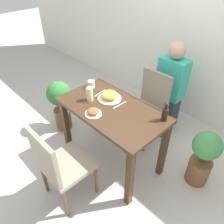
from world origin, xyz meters
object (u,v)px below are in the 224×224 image
at_px(food_plate, 109,96).
at_px(potted_plant_left, 60,101).
at_px(person_figure, 171,87).
at_px(sauce_bottle, 165,114).
at_px(chair_near, 59,164).
at_px(drink_cup, 91,84).
at_px(chair_far, 149,104).
at_px(juice_glass, 90,94).
at_px(side_plate, 93,112).
at_px(potted_plant_right, 203,156).

xyz_separation_m(food_plate, potted_plant_left, (-0.77, -0.16, -0.37)).
bearing_deg(person_figure, sauce_bottle, -61.49).
xyz_separation_m(chair_near, food_plate, (-0.15, 0.75, 0.31)).
distance_m(drink_cup, sauce_bottle, 0.91).
bearing_deg(drink_cup, person_figure, 63.34).
distance_m(chair_far, potted_plant_left, 1.13).
xyz_separation_m(juice_glass, potted_plant_left, (-0.64, 0.00, -0.41)).
height_order(chair_far, sauce_bottle, sauce_bottle).
bearing_deg(chair_near, drink_cup, -59.29).
bearing_deg(side_plate, sauce_bottle, 38.93).
relative_size(chair_far, side_plate, 5.46).
bearing_deg(food_plate, chair_far, 78.31).
xyz_separation_m(chair_far, sauce_bottle, (0.48, -0.43, 0.34)).
height_order(chair_near, drink_cup, chair_near).
bearing_deg(side_plate, potted_plant_left, 171.08).
xyz_separation_m(drink_cup, person_figure, (0.46, 0.92, -0.22)).
relative_size(drink_cup, potted_plant_left, 0.11).
bearing_deg(potted_plant_right, side_plate, -142.67).
distance_m(food_plate, side_plate, 0.30).
height_order(sauce_bottle, person_figure, person_figure).
bearing_deg(chair_near, juice_glass, -65.58).
bearing_deg(side_plate, person_figure, 86.95).
height_order(chair_far, potted_plant_right, chair_far).
height_order(chair_near, sauce_bottle, sauce_bottle).
bearing_deg(person_figure, juice_glass, -104.09).
bearing_deg(chair_far, potted_plant_left, -141.19).
distance_m(drink_cup, potted_plant_left, 0.61).
distance_m(side_plate, person_figure, 1.25).
distance_m(chair_far, food_plate, 0.64).
distance_m(chair_near, food_plate, 0.83).
bearing_deg(chair_far, chair_near, -88.57).
relative_size(food_plate, side_plate, 1.52).
height_order(drink_cup, juice_glass, juice_glass).
height_order(juice_glass, potted_plant_left, juice_glass).
xyz_separation_m(potted_plant_right, person_figure, (-0.81, 0.56, 0.21)).
bearing_deg(sauce_bottle, side_plate, -141.07).
bearing_deg(juice_glass, potted_plant_left, 179.93).
bearing_deg(person_figure, potted_plant_left, -129.89).
height_order(side_plate, potted_plant_left, side_plate).
height_order(side_plate, person_figure, person_figure).
height_order(drink_cup, person_figure, person_figure).
distance_m(chair_near, drink_cup, 0.95).
distance_m(chair_far, drink_cup, 0.75).
bearing_deg(juice_glass, chair_far, 71.35).
distance_m(sauce_bottle, potted_plant_left, 1.45).
bearing_deg(sauce_bottle, potted_plant_left, -168.44).
height_order(chair_far, person_figure, person_figure).
xyz_separation_m(chair_far, person_figure, (0.04, 0.39, 0.09)).
relative_size(food_plate, sauce_bottle, 1.32).
bearing_deg(potted_plant_left, person_figure, 50.11).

